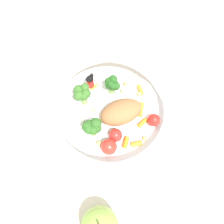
# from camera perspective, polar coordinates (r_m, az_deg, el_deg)

# --- Properties ---
(ground_plane) EXTENTS (2.40, 2.40, 0.00)m
(ground_plane) POSITION_cam_1_polar(r_m,az_deg,el_deg) (0.56, -0.11, -0.73)
(ground_plane) COLOR silver
(food_container) EXTENTS (0.25, 0.25, 0.07)m
(food_container) POSITION_cam_1_polar(r_m,az_deg,el_deg) (0.53, -0.27, -0.05)
(food_container) COLOR white
(food_container) RESTS_ON ground_plane
(folded_napkin) EXTENTS (0.16, 0.17, 0.01)m
(folded_napkin) POSITION_cam_1_polar(r_m,az_deg,el_deg) (0.69, 0.55, 16.60)
(folded_napkin) COLOR silver
(folded_napkin) RESTS_ON ground_plane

